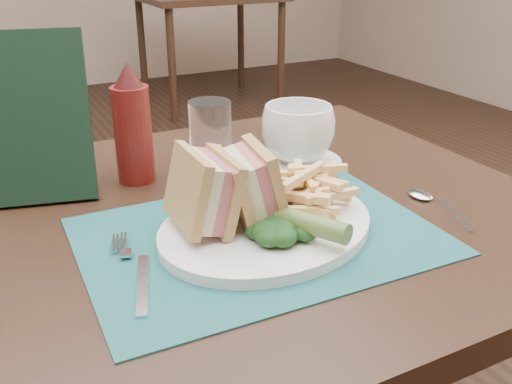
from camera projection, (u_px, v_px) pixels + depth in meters
wall_back at (13, 93)px, 4.36m from camera, size 6.00×0.00×6.00m
table_bg_right at (210, 50)px, 3.96m from camera, size 0.90×0.75×0.75m
placemat at (259, 236)px, 0.73m from camera, size 0.45×0.33×0.00m
plate at (267, 227)px, 0.74m from camera, size 0.36×0.31×0.01m
sandwich_half_a at (187, 193)px, 0.69m from camera, size 0.08×0.10×0.10m
sandwich_half_b at (235, 186)px, 0.71m from camera, size 0.09×0.11×0.10m
kale_garnish at (286, 228)px, 0.69m from camera, size 0.11×0.08×0.03m
pickle_spear at (304, 222)px, 0.69m from camera, size 0.08×0.12×0.03m
fries_pile at (309, 185)px, 0.77m from camera, size 0.18×0.20×0.06m
fork at (135, 268)px, 0.65m from camera, size 0.08×0.17×0.01m
spoon at (442, 206)px, 0.81m from camera, size 0.08×0.15×0.01m
saucer at (297, 163)px, 0.96m from camera, size 0.19×0.19×0.01m
coffee_cup at (298, 133)px, 0.94m from camera, size 0.17×0.17×0.09m
drinking_glass at (211, 143)px, 0.87m from camera, size 0.08×0.08×0.13m
ketchup_bottle at (132, 124)px, 0.87m from camera, size 0.07×0.07×0.19m
check_presenter at (36, 118)px, 0.81m from camera, size 0.17×0.12×0.24m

